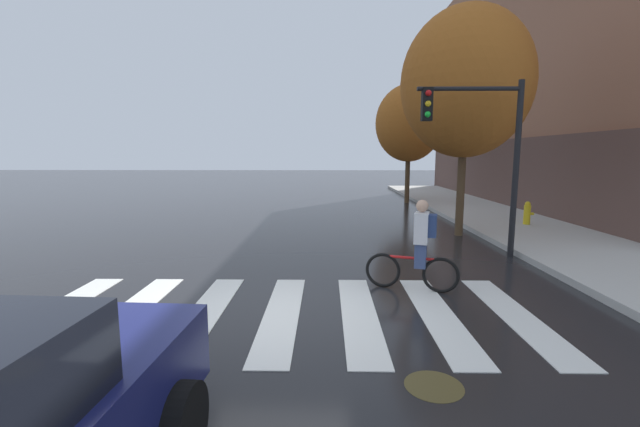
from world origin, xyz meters
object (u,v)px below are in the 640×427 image
(street_tree_near, at_px, (466,83))
(manhole_cover, at_px, (434,386))
(fire_hydrant, at_px, (527,213))
(cyclist, at_px, (419,246))
(traffic_light_near, at_px, (483,139))
(street_tree_mid, at_px, (409,123))

(street_tree_near, bearing_deg, manhole_cover, -109.24)
(fire_hydrant, distance_m, street_tree_near, 5.00)
(cyclist, bearing_deg, manhole_cover, -99.29)
(manhole_cover, distance_m, traffic_light_near, 6.83)
(manhole_cover, relative_size, fire_hydrant, 0.82)
(manhole_cover, xyz_separation_m, street_tree_mid, (3.03, 17.17, 4.06))
(traffic_light_near, height_order, street_tree_mid, street_tree_mid)
(cyclist, distance_m, street_tree_near, 6.92)
(fire_hydrant, distance_m, street_tree_mid, 8.70)
(fire_hydrant, bearing_deg, manhole_cover, -120.21)
(street_tree_mid, bearing_deg, fire_hydrant, -70.96)
(manhole_cover, distance_m, cyclist, 3.32)
(manhole_cover, xyz_separation_m, traffic_light_near, (2.50, 5.68, 2.86))
(traffic_light_near, xyz_separation_m, street_tree_mid, (0.53, 11.49, 1.20))
(fire_hydrant, bearing_deg, cyclist, -128.19)
(manhole_cover, distance_m, street_tree_near, 10.07)
(fire_hydrant, bearing_deg, street_tree_mid, 109.04)
(street_tree_mid, bearing_deg, cyclist, -100.17)
(traffic_light_near, relative_size, street_tree_near, 0.62)
(manhole_cover, relative_size, traffic_light_near, 0.15)
(cyclist, bearing_deg, street_tree_mid, 79.83)
(cyclist, xyz_separation_m, fire_hydrant, (5.10, 6.49, -0.31))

